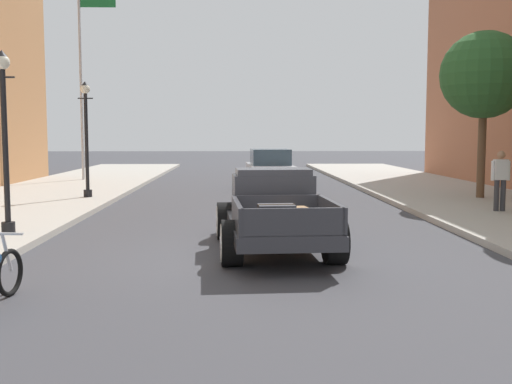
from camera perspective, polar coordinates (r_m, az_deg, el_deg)
ground_plane at (r=11.46m, az=0.51°, el=-5.92°), size 140.00×140.00×0.00m
hotrod_truck_gunmetal at (r=12.05m, az=1.60°, el=-1.73°), size 2.37×5.01×1.58m
car_background_silver at (r=25.05m, az=1.31°, el=2.03°), size 2.02×4.37×1.65m
pedestrian_sidewalk_right at (r=17.95m, az=21.90°, el=1.31°), size 0.53×0.22×1.65m
street_lamp_near at (r=13.90m, az=-22.47°, el=5.56°), size 0.50×0.32×3.85m
street_lamp_far at (r=21.17m, az=-15.60°, el=5.59°), size 0.50×0.32×3.85m
flagpole at (r=29.59m, az=-15.68°, el=12.06°), size 1.74×0.16×9.16m
street_tree_second at (r=21.60m, az=20.57°, el=10.17°), size 2.85×2.85×5.46m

